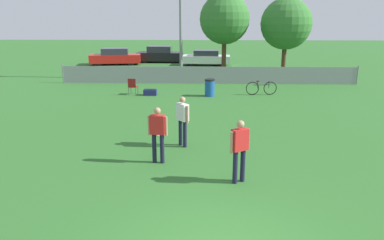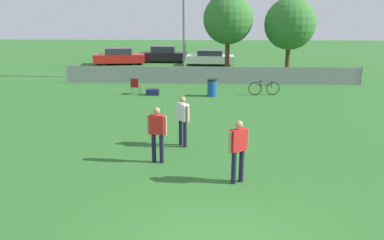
% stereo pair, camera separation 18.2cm
% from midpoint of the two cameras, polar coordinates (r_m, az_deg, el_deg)
% --- Properties ---
extents(fence_backline, '(19.04, 0.07, 1.21)m').
position_cam_midpoint_polar(fence_backline, '(24.29, 3.22, 6.83)').
color(fence_backline, gray).
rests_on(fence_backline, ground_plane).
extents(tree_near_pole, '(3.50, 3.50, 5.76)m').
position_cam_midpoint_polar(tree_near_pole, '(27.15, 5.73, 15.03)').
color(tree_near_pole, '#4C331E').
rests_on(tree_near_pole, ground_plane).
extents(tree_far_right, '(3.58, 3.58, 5.48)m').
position_cam_midpoint_polar(tree_far_right, '(27.86, 14.88, 13.95)').
color(tree_far_right, '#4C331E').
rests_on(tree_far_right, ground_plane).
extents(player_thrower_red, '(0.60, 0.29, 1.72)m').
position_cam_midpoint_polar(player_thrower_red, '(11.16, -4.85, -1.63)').
color(player_thrower_red, '#191933').
rests_on(player_thrower_red, ground_plane).
extents(player_defender_red, '(0.53, 0.41, 1.72)m').
position_cam_midpoint_polar(player_defender_red, '(9.87, 7.60, -4.08)').
color(player_defender_red, '#191933').
rests_on(player_defender_red, ground_plane).
extents(player_receiver_white, '(0.45, 0.48, 1.72)m').
position_cam_midpoint_polar(player_receiver_white, '(12.52, -1.00, 0.38)').
color(player_receiver_white, '#191933').
rests_on(player_receiver_white, ground_plane).
extents(frisbee_disc, '(0.25, 0.25, 0.03)m').
position_cam_midpoint_polar(frisbee_disc, '(13.99, -4.45, -2.25)').
color(frisbee_disc, white).
rests_on(frisbee_disc, ground_plane).
extents(folding_chair_sideline, '(0.50, 0.51, 0.92)m').
position_cam_midpoint_polar(folding_chair_sideline, '(21.13, -8.40, 5.26)').
color(folding_chair_sideline, '#333338').
rests_on(folding_chair_sideline, ground_plane).
extents(bicycle_sideline, '(1.73, 0.44, 0.79)m').
position_cam_midpoint_polar(bicycle_sideline, '(21.20, 11.16, 4.77)').
color(bicycle_sideline, black).
rests_on(bicycle_sideline, ground_plane).
extents(trash_bin, '(0.55, 0.55, 0.94)m').
position_cam_midpoint_polar(trash_bin, '(20.53, 3.35, 4.95)').
color(trash_bin, '#194C99').
rests_on(trash_bin, ground_plane).
extents(gear_bag_sideline, '(0.72, 0.39, 0.35)m').
position_cam_midpoint_polar(gear_bag_sideline, '(20.95, -5.76, 4.24)').
color(gear_bag_sideline, navy).
rests_on(gear_bag_sideline, ground_plane).
extents(parked_car_red, '(4.62, 2.39, 1.45)m').
position_cam_midpoint_polar(parked_car_red, '(34.39, -10.85, 9.47)').
color(parked_car_red, black).
rests_on(parked_car_red, ground_plane).
extents(parked_car_dark, '(4.26, 1.88, 1.50)m').
position_cam_midpoint_polar(parked_car_dark, '(35.47, -4.17, 9.92)').
color(parked_car_dark, black).
rests_on(parked_car_dark, ground_plane).
extents(parked_car_white, '(4.19, 1.99, 1.32)m').
position_cam_midpoint_polar(parked_car_white, '(33.21, 2.94, 9.46)').
color(parked_car_white, black).
rests_on(parked_car_white, ground_plane).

